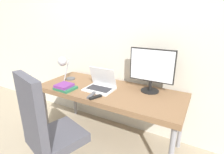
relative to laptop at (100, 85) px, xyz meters
The scene contains 10 objects.
wall_back 0.71m from the laptop, 78.12° to the left, with size 8.00×0.05×2.60m.
desk 0.15m from the laptop, 22.57° to the left, with size 1.77×0.72×0.72m.
laptop is the anchor object (origin of this frame).
monitor 0.63m from the laptop, 23.21° to the left, with size 0.51×0.21×0.50m.
desk_lamp 0.60m from the laptop, behind, with size 0.13×0.25×0.35m.
office_chair 0.79m from the laptop, 97.05° to the right, with size 0.63×0.62×1.12m.
book_stack 0.43m from the laptop, 151.11° to the right, with size 0.24×0.21×0.06m.
tv_remote 0.22m from the laptop, 84.32° to the right, with size 0.07×0.17×0.02m.
media_remote 0.25m from the laptop, 69.95° to the right, with size 0.09×0.15×0.02m.
game_controller 0.52m from the laptop, 154.28° to the right, with size 0.13×0.10×0.04m.
Camera 1 is at (0.98, -1.33, 1.54)m, focal length 28.00 mm.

